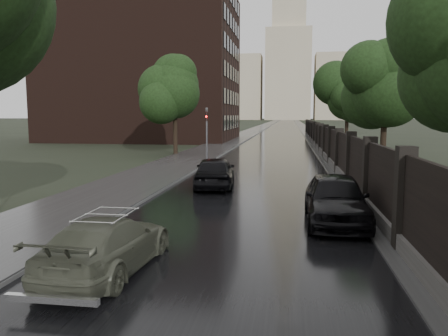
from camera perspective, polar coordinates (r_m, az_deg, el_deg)
ground at (r=7.51m, az=-5.88°, el=-20.67°), size 800.00×800.00×0.00m
road at (r=196.47m, az=8.08°, el=5.89°), size 8.00×420.00×0.02m
sidewalk_left at (r=196.61m, az=6.33°, el=5.93°), size 4.00×420.00×0.16m
verge_right at (r=196.50m, az=9.70°, el=5.87°), size 3.00×420.00×0.08m
fence_right at (r=38.64m, az=12.85°, el=3.13°), size 0.45×75.72×2.70m
tree_left_far at (r=37.74m, az=-6.45°, el=9.60°), size 4.25×4.25×7.39m
tree_right_b at (r=29.06m, az=20.34°, el=9.44°), size 4.08×4.08×7.01m
tree_right_c at (r=46.82m, az=15.84°, el=8.51°), size 4.08×4.08×7.01m
traffic_light at (r=32.01m, az=-2.27°, el=5.03°), size 0.16×0.32×4.00m
brick_building at (r=62.01m, az=-10.29°, el=12.90°), size 24.00×18.00×20.00m
stalinist_tower at (r=308.42m, az=8.40°, el=13.39°), size 92.00×30.00×159.00m
volga_sedan at (r=10.17m, az=-14.99°, el=-9.58°), size 1.94×4.37×1.25m
hatchback_left at (r=20.79m, az=-1.21°, el=-0.53°), size 2.27×4.66×1.53m
car_right_near at (r=14.45m, az=14.36°, el=-3.90°), size 1.95×4.75×1.61m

